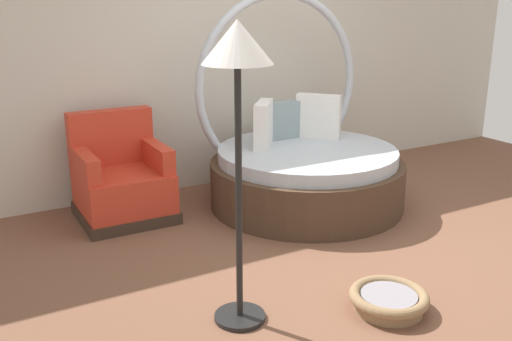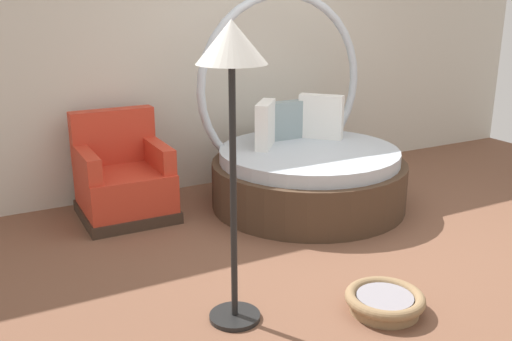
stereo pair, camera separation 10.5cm
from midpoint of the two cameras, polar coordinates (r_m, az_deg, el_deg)
ground_plane at (r=4.72m, az=8.71°, el=-7.58°), size 8.00×8.00×0.02m
back_wall at (r=6.10m, az=-3.13°, el=12.05°), size 8.00×0.12×2.82m
round_daybed at (r=5.51m, az=4.12°, el=0.63°), size 1.84×1.84×1.99m
red_armchair at (r=5.32m, az=-13.77°, el=-1.08°), size 0.81×0.81×0.94m
pet_basket at (r=3.85m, az=12.26°, el=-12.42°), size 0.51×0.51×0.13m
floor_lamp at (r=3.19m, az=-2.80°, el=9.64°), size 0.40×0.40×1.82m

